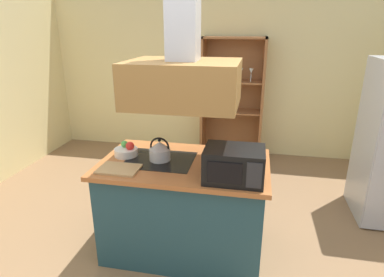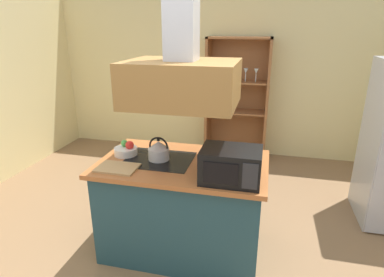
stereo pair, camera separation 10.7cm
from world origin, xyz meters
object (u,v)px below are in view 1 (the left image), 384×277
object	(u,v)px
cutting_board	(119,169)
fruit_bowl	(126,151)
dish_cabinet	(232,105)
kettle	(160,151)
microwave	(234,164)

from	to	relation	value
cutting_board	fruit_bowl	world-z (taller)	fruit_bowl
dish_cabinet	kettle	xyz separation A→B (m)	(-0.44, -2.49, 0.15)
fruit_bowl	microwave	bearing A→B (deg)	-16.45
cutting_board	fruit_bowl	xyz separation A→B (m)	(-0.06, 0.31, 0.04)
cutting_board	microwave	world-z (taller)	microwave
cutting_board	microwave	xyz separation A→B (m)	(0.95, 0.01, 0.12)
kettle	microwave	size ratio (longest dim) A/B	0.46
dish_cabinet	cutting_board	bearing A→B (deg)	-104.65
dish_cabinet	cutting_board	xyz separation A→B (m)	(-0.72, -2.76, 0.07)
kettle	microwave	xyz separation A→B (m)	(0.68, -0.26, 0.04)
microwave	fruit_bowl	bearing A→B (deg)	163.55
cutting_board	dish_cabinet	bearing A→B (deg)	75.35
microwave	fruit_bowl	xyz separation A→B (m)	(-1.01, 0.30, -0.08)
kettle	microwave	bearing A→B (deg)	-20.95
dish_cabinet	kettle	distance (m)	2.53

